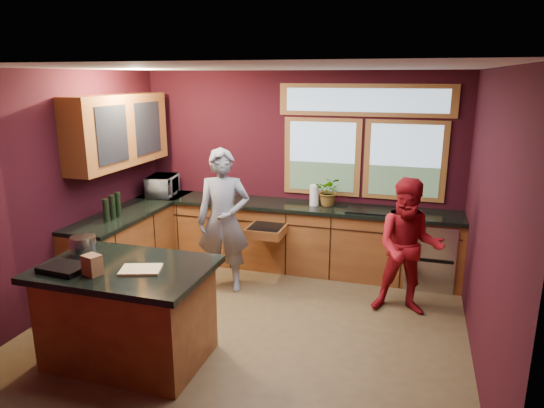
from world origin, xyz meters
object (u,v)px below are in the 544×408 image
at_px(person_grey, 223,221).
at_px(island, 128,313).
at_px(person_red, 409,247).
at_px(cutting_board, 141,269).
at_px(stock_pot, 83,245).

bearing_deg(person_grey, island, -113.27).
relative_size(island, person_red, 0.99).
bearing_deg(cutting_board, person_red, 38.31).
xyz_separation_m(person_grey, person_red, (2.21, -0.01, -0.11)).
bearing_deg(island, person_grey, 81.86).
xyz_separation_m(cutting_board, stock_pot, (-0.75, 0.20, 0.08)).
height_order(island, person_grey, person_grey).
relative_size(person_red, stock_pot, 6.51).
bearing_deg(person_grey, person_red, -15.28).
distance_m(cutting_board, stock_pot, 0.78).
relative_size(island, stock_pot, 6.46).
bearing_deg(person_red, cutting_board, -144.83).
distance_m(person_grey, person_red, 2.22).
distance_m(person_grey, cutting_board, 1.80).
relative_size(person_grey, stock_pot, 7.46).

